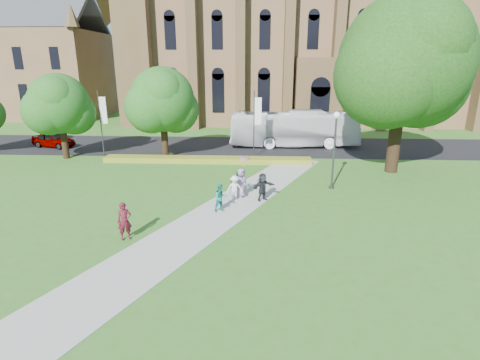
# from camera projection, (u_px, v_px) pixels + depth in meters

# --- Properties ---
(ground) EXTENTS (160.00, 160.00, 0.00)m
(ground) POSITION_uv_depth(u_px,v_px,m) (211.00, 224.00, 19.95)
(ground) COLOR #33691F
(ground) RESTS_ON ground
(road) EXTENTS (160.00, 10.00, 0.02)m
(road) POSITION_uv_depth(u_px,v_px,m) (235.00, 146.00, 39.03)
(road) COLOR black
(road) RESTS_ON ground
(footpath) EXTENTS (15.58, 28.54, 0.04)m
(footpath) POSITION_uv_depth(u_px,v_px,m) (214.00, 217.00, 20.90)
(footpath) COLOR #B2B2A8
(footpath) RESTS_ON ground
(flower_hedge) EXTENTS (18.00, 1.40, 0.45)m
(flower_hedge) POSITION_uv_depth(u_px,v_px,m) (207.00, 160.00, 32.57)
(flower_hedge) COLOR gold
(flower_hedge) RESTS_ON ground
(cathedral) EXTENTS (52.60, 18.25, 28.00)m
(cathedral) POSITION_uv_depth(u_px,v_px,m) (313.00, 29.00, 53.52)
(cathedral) COLOR brown
(cathedral) RESTS_ON ground
(building_west) EXTENTS (22.00, 14.00, 18.30)m
(building_west) POSITION_uv_depth(u_px,v_px,m) (29.00, 57.00, 58.96)
(building_west) COLOR brown
(building_west) RESTS_ON ground
(streetlamp) EXTENTS (0.44, 0.44, 5.24)m
(streetlamp) POSITION_uv_depth(u_px,v_px,m) (335.00, 141.00, 24.81)
(streetlamp) COLOR #38383D
(streetlamp) RESTS_ON ground
(large_tree) EXTENTS (9.60, 9.60, 13.20)m
(large_tree) POSITION_uv_depth(u_px,v_px,m) (404.00, 62.00, 27.33)
(large_tree) COLOR #332114
(large_tree) RESTS_ON ground
(street_tree_0) EXTENTS (5.20, 5.20, 7.50)m
(street_tree_0) POSITION_uv_depth(u_px,v_px,m) (59.00, 104.00, 32.60)
(street_tree_0) COLOR #332114
(street_tree_0) RESTS_ON ground
(street_tree_1) EXTENTS (5.60, 5.60, 8.05)m
(street_tree_1) POSITION_uv_depth(u_px,v_px,m) (162.00, 100.00, 32.53)
(street_tree_1) COLOR #332114
(street_tree_1) RESTS_ON ground
(banner_pole_0) EXTENTS (0.70, 0.10, 6.00)m
(banner_pole_0) POSITION_uv_depth(u_px,v_px,m) (255.00, 120.00, 33.34)
(banner_pole_0) COLOR #38383D
(banner_pole_0) RESTS_ON ground
(banner_pole_1) EXTENTS (0.70, 0.10, 6.00)m
(banner_pole_1) POSITION_uv_depth(u_px,v_px,m) (102.00, 119.00, 34.03)
(banner_pole_1) COLOR #38383D
(banner_pole_1) RESTS_ON ground
(tour_coach) EXTENTS (13.30, 3.70, 3.67)m
(tour_coach) POSITION_uv_depth(u_px,v_px,m) (294.00, 129.00, 38.41)
(tour_coach) COLOR silver
(tour_coach) RESTS_ON road
(car_0) EXTENTS (4.82, 3.03, 1.53)m
(car_0) POSITION_uv_depth(u_px,v_px,m) (53.00, 140.00, 38.35)
(car_0) COLOR gray
(car_0) RESTS_ON road
(pedestrian_0) EXTENTS (0.81, 0.70, 1.86)m
(pedestrian_0) POSITION_uv_depth(u_px,v_px,m) (125.00, 221.00, 17.95)
(pedestrian_0) COLOR #51121E
(pedestrian_0) RESTS_ON footpath
(pedestrian_1) EXTENTS (1.00, 0.94, 1.64)m
(pedestrian_1) POSITION_uv_depth(u_px,v_px,m) (221.00, 198.00, 21.39)
(pedestrian_1) COLOR #187B70
(pedestrian_1) RESTS_ON footpath
(pedestrian_2) EXTENTS (1.19, 0.92, 1.62)m
(pedestrian_2) POSITION_uv_depth(u_px,v_px,m) (235.00, 188.00, 23.10)
(pedestrian_2) COLOR silver
(pedestrian_2) RESTS_ON footpath
(pedestrian_3) EXTENTS (0.93, 0.46, 1.53)m
(pedestrian_3) POSITION_uv_depth(u_px,v_px,m) (238.00, 182.00, 24.45)
(pedestrian_3) COLOR black
(pedestrian_3) RESTS_ON footpath
(pedestrian_4) EXTENTS (1.06, 1.08, 1.87)m
(pedestrian_4) POSITION_uv_depth(u_px,v_px,m) (241.00, 183.00, 23.74)
(pedestrian_4) COLOR gray
(pedestrian_4) RESTS_ON footpath
(pedestrian_5) EXTENTS (1.60, 1.39, 1.75)m
(pedestrian_5) POSITION_uv_depth(u_px,v_px,m) (263.00, 187.00, 23.15)
(pedestrian_5) COLOR #212328
(pedestrian_5) RESTS_ON footpath
(parasol) EXTENTS (0.86, 0.86, 0.66)m
(parasol) POSITION_uv_depth(u_px,v_px,m) (244.00, 163.00, 23.45)
(parasol) COLOR #EFA8AA
(parasol) RESTS_ON pedestrian_4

